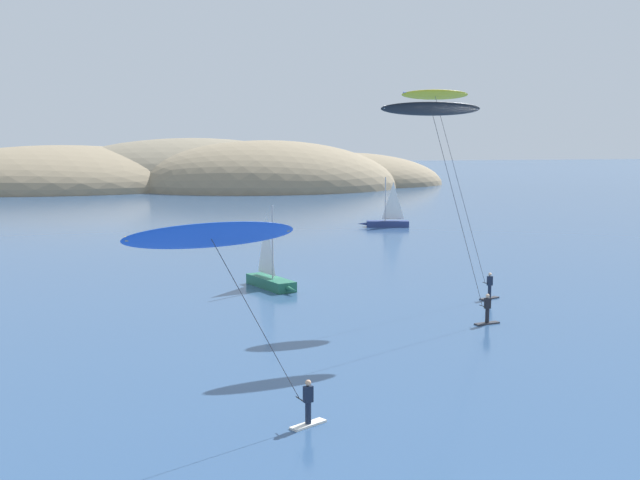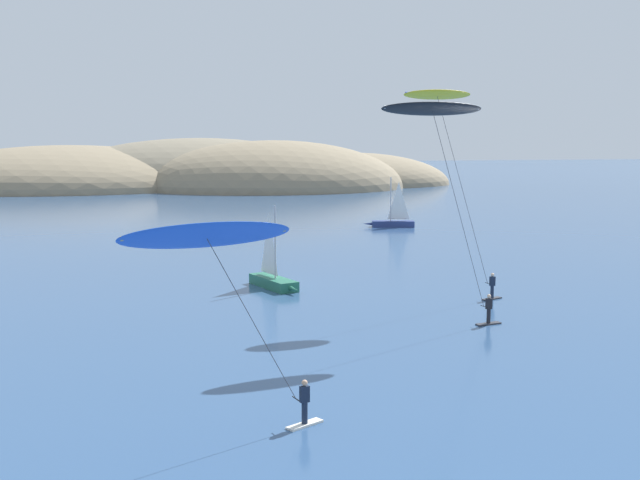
% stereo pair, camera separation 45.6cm
% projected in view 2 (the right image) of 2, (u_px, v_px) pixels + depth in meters
% --- Properties ---
extents(headland_island, '(113.34, 59.25, 19.80)m').
position_uv_depth(headland_island, '(187.00, 186.00, 164.90)').
color(headland_island, '#7A705B').
rests_on(headland_island, ground).
extents(sailboat_near, '(2.86, 5.90, 5.70)m').
position_uv_depth(sailboat_near, '(275.00, 279.00, 54.94)').
color(sailboat_near, '#23664C').
rests_on(sailboat_near, ground).
extents(sailboat_far, '(5.96, 2.52, 5.70)m').
position_uv_depth(sailboat_far, '(390.00, 221.00, 91.83)').
color(sailboat_far, navy).
rests_on(sailboat_far, ground).
extents(kitesurfer_black, '(7.62, 2.36, 12.21)m').
position_uv_depth(kitesurfer_black, '(437.00, 125.00, 41.66)').
color(kitesurfer_black, '#2D2D33').
rests_on(kitesurfer_black, ground).
extents(kitesurfer_blue, '(7.31, 2.91, 7.73)m').
position_uv_depth(kitesurfer_blue, '(213.00, 247.00, 26.61)').
color(kitesurfer_blue, silver).
rests_on(kitesurfer_blue, ground).
extents(kitesurfer_yellow, '(7.23, 2.00, 13.22)m').
position_uv_depth(kitesurfer_yellow, '(443.00, 114.00, 48.54)').
color(kitesurfer_yellow, '#2D2D33').
rests_on(kitesurfer_yellow, ground).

